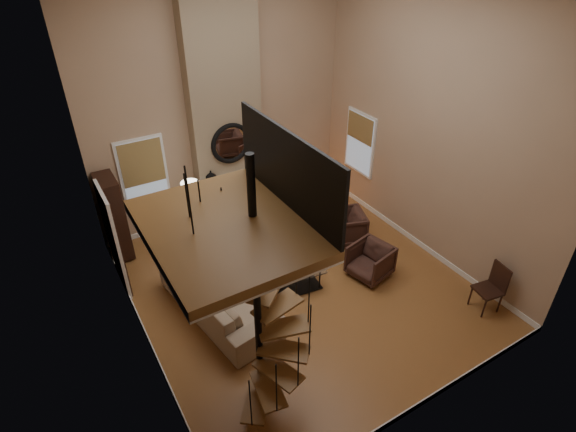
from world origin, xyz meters
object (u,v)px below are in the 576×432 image
hutch (114,217)px  coffee_table (291,278)px  armchair_near (349,226)px  floor_lamp (191,195)px  side_chair (493,286)px  sofa (218,295)px  accent_lamp (296,192)px  armchair_far (372,260)px

hutch → coffee_table: (2.54, -2.86, -0.67)m
armchair_near → floor_lamp: 3.51m
coffee_table → side_chair: (2.89, -2.31, 0.24)m
sofa → floor_lamp: floor_lamp is taller
armchair_near → accent_lamp: size_ratio=1.60×
coffee_table → hutch: bearing=131.6°
hutch → coffee_table: bearing=-48.4°
side_chair → sofa: bearing=150.3°
floor_lamp → accent_lamp: 3.25m
armchair_near → coffee_table: size_ratio=0.60×
floor_lamp → armchair_far: bearing=-43.0°
sofa → coffee_table: (1.45, -0.17, -0.11)m
floor_lamp → side_chair: floor_lamp is taller
hutch → armchair_near: (4.52, -2.10, -0.60)m
accent_lamp → sofa: bearing=-141.5°
accent_lamp → hutch: bearing=179.3°
coffee_table → floor_lamp: (-1.08, 2.11, 1.13)m
accent_lamp → armchair_far: bearing=-93.8°
armchair_far → armchair_near: bearing=152.1°
coffee_table → sofa: bearing=173.4°
hutch → accent_lamp: (4.41, -0.05, -0.70)m
hutch → coffee_table: size_ratio=1.34×
hutch → armchair_near: 5.02m
accent_lamp → side_chair: (1.02, -5.12, 0.28)m
floor_lamp → accent_lamp: size_ratio=3.40×
sofa → armchair_far: bearing=-109.7°
sofa → armchair_near: bearing=-88.8°
armchair_near → armchair_far: bearing=4.5°
sofa → armchair_far: (3.11, -0.61, -0.04)m
armchair_far → accent_lamp: 3.26m
coffee_table → accent_lamp: accent_lamp is taller
hutch → sofa: size_ratio=0.67×
sofa → floor_lamp: (0.37, 1.95, 1.02)m
floor_lamp → accent_lamp: floor_lamp is taller
armchair_near → armchair_far: size_ratio=1.04×
coffee_table → side_chair: 3.71m
hutch → floor_lamp: 1.70m
armchair_near → accent_lamp: bearing=-157.2°
armchair_near → floor_lamp: bearing=-94.2°
coffee_table → side_chair: size_ratio=1.41×
armchair_near → side_chair: size_ratio=0.84×
coffee_table → floor_lamp: bearing=117.0°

